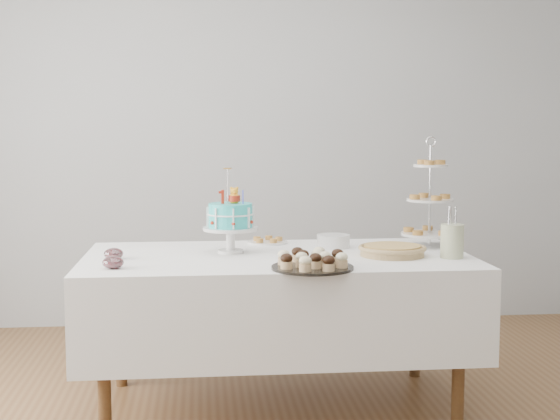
{
  "coord_description": "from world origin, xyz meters",
  "views": [
    {
      "loc": [
        -0.38,
        -3.53,
        1.41
      ],
      "look_at": [
        0.01,
        0.3,
        1.0
      ],
      "focal_mm": 50.0,
      "sensor_mm": 36.0,
      "label": 1
    }
  ],
  "objects": [
    {
      "name": "plate_stack",
      "position": [
        0.32,
        0.51,
        0.8
      ],
      "size": [
        0.17,
        0.17,
        0.07
      ],
      "color": "silver",
      "rests_on": "table"
    },
    {
      "name": "jam_bowl_b",
      "position": [
        -0.8,
        0.25,
        0.8
      ],
      "size": [
        0.09,
        0.09,
        0.06
      ],
      "color": "silver",
      "rests_on": "table"
    },
    {
      "name": "cupcake_tray",
      "position": [
        0.12,
        -0.1,
        0.81
      ],
      "size": [
        0.37,
        0.37,
        0.08
      ],
      "color": "black",
      "rests_on": "table"
    },
    {
      "name": "tiered_stand",
      "position": [
        0.84,
        0.51,
        1.02
      ],
      "size": [
        0.3,
        0.3,
        0.59
      ],
      "color": "silver",
      "rests_on": "table"
    },
    {
      "name": "pastry_plate",
      "position": [
        -0.02,
        0.69,
        0.78
      ],
      "size": [
        0.22,
        0.22,
        0.03
      ],
      "color": "silver",
      "rests_on": "table"
    },
    {
      "name": "pie",
      "position": [
        0.56,
        0.22,
        0.8
      ],
      "size": [
        0.34,
        0.34,
        0.05
      ],
      "color": "tan",
      "rests_on": "table"
    },
    {
      "name": "table",
      "position": [
        0.0,
        0.3,
        0.54
      ],
      "size": [
        1.92,
        1.02,
        0.77
      ],
      "color": "white",
      "rests_on": "floor"
    },
    {
      "name": "birthday_cake",
      "position": [
        -0.23,
        0.39,
        0.89
      ],
      "size": [
        0.28,
        0.28,
        0.43
      ],
      "rotation": [
        0.0,
        0.0,
        0.09
      ],
      "color": "silver",
      "rests_on": "table"
    },
    {
      "name": "jam_bowl_a",
      "position": [
        -0.78,
        -0.0,
        0.8
      ],
      "size": [
        0.1,
        0.1,
        0.06
      ],
      "color": "silver",
      "rests_on": "table"
    },
    {
      "name": "utensil_pitcher",
      "position": [
        0.84,
        0.13,
        0.86
      ],
      "size": [
        0.12,
        0.11,
        0.25
      ],
      "rotation": [
        0.0,
        0.0,
        0.18
      ],
      "color": "beige",
      "rests_on": "table"
    },
    {
      "name": "walls",
      "position": [
        0.0,
        0.0,
        1.35
      ],
      "size": [
        5.04,
        4.04,
        2.7
      ],
      "color": "#9DA0A2",
      "rests_on": "floor"
    }
  ]
}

